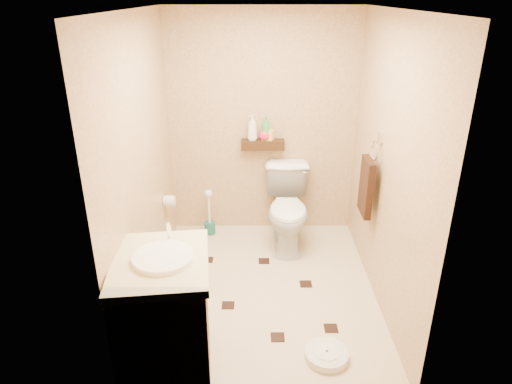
{
  "coord_description": "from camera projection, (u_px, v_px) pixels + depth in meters",
  "views": [
    {
      "loc": [
        -0.08,
        -3.48,
        2.51
      ],
      "look_at": [
        -0.07,
        0.25,
        0.87
      ],
      "focal_mm": 32.0,
      "sensor_mm": 36.0,
      "label": 1
    }
  ],
  "objects": [
    {
      "name": "toilet",
      "position": [
        288.0,
        209.0,
        4.79
      ],
      "size": [
        0.47,
        0.82,
        0.83
      ],
      "primitive_type": "imported",
      "rotation": [
        0.0,
        0.0,
        -0.0
      ],
      "color": "white",
      "rests_on": "ground"
    },
    {
      "name": "vanity",
      "position": [
        165.0,
        315.0,
        3.14
      ],
      "size": [
        0.7,
        0.82,
        1.07
      ],
      "rotation": [
        0.0,
        0.0,
        0.11
      ],
      "color": "brown",
      "rests_on": "ground"
    },
    {
      "name": "wall_back",
      "position": [
        263.0,
        126.0,
        4.86
      ],
      "size": [
        2.0,
        0.04,
        2.4
      ],
      "primitive_type": "cube",
      "color": "tan",
      "rests_on": "ground"
    },
    {
      "name": "bathroom_scale",
      "position": [
        327.0,
        355.0,
        3.4
      ],
      "size": [
        0.38,
        0.38,
        0.07
      ],
      "rotation": [
        0.0,
        0.0,
        0.19
      ],
      "color": "silver",
      "rests_on": "ground"
    },
    {
      "name": "wall_shelf",
      "position": [
        263.0,
        145.0,
        4.86
      ],
      "size": [
        0.46,
        0.14,
        0.1
      ],
      "primitive_type": "cube",
      "color": "#37200F",
      "rests_on": "wall_back"
    },
    {
      "name": "bottle_c",
      "position": [
        265.0,
        133.0,
        4.81
      ],
      "size": [
        0.17,
        0.17,
        0.16
      ],
      "primitive_type": "imported",
      "rotation": [
        0.0,
        0.0,
        3.99
      ],
      "color": "#EE1C42",
      "rests_on": "wall_shelf"
    },
    {
      "name": "ground",
      "position": [
        264.0,
        289.0,
        4.2
      ],
      "size": [
        2.5,
        2.5,
        0.0
      ],
      "primitive_type": "plane",
      "color": "beige",
      "rests_on": "ground"
    },
    {
      "name": "ceiling",
      "position": [
        266.0,
        9.0,
        3.23
      ],
      "size": [
        2.0,
        2.5,
        0.02
      ],
      "primitive_type": "cube",
      "color": "silver",
      "rests_on": "wall_back"
    },
    {
      "name": "toilet_brush",
      "position": [
        209.0,
        218.0,
        5.1
      ],
      "size": [
        0.12,
        0.12,
        0.54
      ],
      "color": "#175C51",
      "rests_on": "ground"
    },
    {
      "name": "bottle_e",
      "position": [
        270.0,
        132.0,
        4.81
      ],
      "size": [
        0.1,
        0.1,
        0.17
      ],
      "primitive_type": "imported",
      "rotation": [
        0.0,
        0.0,
        5.78
      ],
      "color": "#FFC054",
      "rests_on": "wall_shelf"
    },
    {
      "name": "towel_ring",
      "position": [
        367.0,
        184.0,
        4.05
      ],
      "size": [
        0.12,
        0.3,
        0.76
      ],
      "color": "silver",
      "rests_on": "wall_right"
    },
    {
      "name": "wall_front",
      "position": [
        269.0,
        246.0,
        2.57
      ],
      "size": [
        2.0,
        0.04,
        2.4
      ],
      "primitive_type": "cube",
      "color": "tan",
      "rests_on": "ground"
    },
    {
      "name": "floor_accents",
      "position": [
        267.0,
        293.0,
        4.14
      ],
      "size": [
        1.21,
        1.25,
        0.01
      ],
      "color": "black",
      "rests_on": "ground"
    },
    {
      "name": "toilet_paper",
      "position": [
        169.0,
        201.0,
        4.55
      ],
      "size": [
        0.12,
        0.11,
        0.12
      ],
      "color": "silver",
      "rests_on": "wall_left"
    },
    {
      "name": "bottle_d",
      "position": [
        266.0,
        129.0,
        4.79
      ],
      "size": [
        0.12,
        0.12,
        0.25
      ],
      "primitive_type": "imported",
      "rotation": [
        0.0,
        0.0,
        3.43
      ],
      "color": "green",
      "rests_on": "wall_shelf"
    },
    {
      "name": "wall_left",
      "position": [
        143.0,
        168.0,
        3.71
      ],
      "size": [
        0.04,
        2.5,
        2.4
      ],
      "primitive_type": "cube",
      "color": "tan",
      "rests_on": "ground"
    },
    {
      "name": "bottle_a",
      "position": [
        252.0,
        128.0,
        4.78
      ],
      "size": [
        0.15,
        0.15,
        0.27
      ],
      "primitive_type": "imported",
      "rotation": [
        0.0,
        0.0,
        5.47
      ],
      "color": "white",
      "rests_on": "wall_shelf"
    },
    {
      "name": "bottle_b",
      "position": [
        265.0,
        133.0,
        4.81
      ],
      "size": [
        0.07,
        0.08,
        0.15
      ],
      "primitive_type": "imported",
      "rotation": [
        0.0,
        0.0,
        3.02
      ],
      "color": "yellow",
      "rests_on": "wall_shelf"
    },
    {
      "name": "wall_right",
      "position": [
        388.0,
        167.0,
        3.72
      ],
      "size": [
        0.04,
        2.5,
        2.4
      ],
      "primitive_type": "cube",
      "color": "tan",
      "rests_on": "ground"
    }
  ]
}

